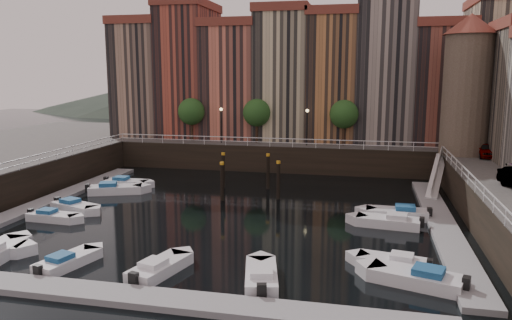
% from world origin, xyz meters
% --- Properties ---
extents(ground, '(200.00, 200.00, 0.00)m').
position_xyz_m(ground, '(0.00, 0.00, 0.00)').
color(ground, black).
rests_on(ground, ground).
extents(quay_far, '(80.00, 20.00, 3.00)m').
position_xyz_m(quay_far, '(0.00, 26.00, 1.50)').
color(quay_far, black).
rests_on(quay_far, ground).
extents(dock_left, '(2.00, 28.00, 0.35)m').
position_xyz_m(dock_left, '(-16.20, -1.00, 0.17)').
color(dock_left, gray).
rests_on(dock_left, ground).
extents(dock_right, '(2.00, 28.00, 0.35)m').
position_xyz_m(dock_right, '(16.20, -1.00, 0.17)').
color(dock_right, gray).
rests_on(dock_right, ground).
extents(dock_near, '(30.00, 2.00, 0.35)m').
position_xyz_m(dock_near, '(0.00, -17.00, 0.17)').
color(dock_near, gray).
rests_on(dock_near, ground).
extents(mountains, '(145.00, 100.00, 18.00)m').
position_xyz_m(mountains, '(1.72, 110.00, 7.92)').
color(mountains, '#2D382D').
rests_on(mountains, ground).
extents(far_terrace, '(48.70, 10.30, 17.50)m').
position_xyz_m(far_terrace, '(3.31, 23.50, 10.95)').
color(far_terrace, '#9C7A63').
rests_on(far_terrace, quay_far).
extents(corner_tower, '(5.20, 5.20, 13.80)m').
position_xyz_m(corner_tower, '(20.00, 14.50, 10.19)').
color(corner_tower, '#6B5B4C').
rests_on(corner_tower, quay_right).
extents(promenade_trees, '(21.20, 3.20, 5.20)m').
position_xyz_m(promenade_trees, '(-1.33, 18.20, 6.58)').
color(promenade_trees, black).
rests_on(promenade_trees, quay_far).
extents(street_lamps, '(10.36, 0.36, 4.18)m').
position_xyz_m(street_lamps, '(-1.00, 17.20, 5.90)').
color(street_lamps, black).
rests_on(street_lamps, quay_far).
extents(railings, '(36.08, 34.04, 0.52)m').
position_xyz_m(railings, '(0.00, 4.88, 3.79)').
color(railings, white).
rests_on(railings, ground).
extents(gangway, '(2.78, 8.32, 3.73)m').
position_xyz_m(gangway, '(17.10, 10.00, 1.92)').
color(gangway, white).
rests_on(gangway, ground).
extents(mooring_pilings, '(6.45, 5.72, 3.78)m').
position_xyz_m(mooring_pilings, '(-0.10, 5.83, 1.65)').
color(mooring_pilings, black).
rests_on(mooring_pilings, ground).
extents(boat_left_1, '(4.18, 1.70, 0.95)m').
position_xyz_m(boat_left_1, '(-12.66, -5.85, 0.32)').
color(boat_left_1, silver).
rests_on(boat_left_1, ground).
extents(boat_left_2, '(4.62, 2.95, 1.04)m').
position_xyz_m(boat_left_2, '(-12.59, -3.01, 0.35)').
color(boat_left_2, silver).
rests_on(boat_left_2, ground).
extents(boat_left_3, '(5.18, 3.49, 1.17)m').
position_xyz_m(boat_left_3, '(-12.36, 3.20, 0.39)').
color(boat_left_3, silver).
rests_on(boat_left_3, ground).
extents(boat_left_4, '(4.56, 1.73, 1.04)m').
position_xyz_m(boat_left_4, '(-12.71, 6.21, 0.35)').
color(boat_left_4, silver).
rests_on(boat_left_4, ground).
extents(boat_right_0, '(5.23, 3.22, 1.17)m').
position_xyz_m(boat_right_0, '(13.49, -12.08, 0.40)').
color(boat_right_0, silver).
rests_on(boat_right_0, ground).
extents(boat_right_1, '(4.31, 2.23, 0.97)m').
position_xyz_m(boat_right_1, '(12.36, -9.83, 0.33)').
color(boat_right_1, silver).
rests_on(boat_right_1, ground).
extents(boat_right_2, '(4.89, 2.28, 1.10)m').
position_xyz_m(boat_right_2, '(12.44, -1.79, 0.37)').
color(boat_right_2, silver).
rests_on(boat_right_2, ground).
extents(boat_right_3, '(4.94, 1.84, 1.13)m').
position_xyz_m(boat_right_3, '(13.18, 0.64, 0.38)').
color(boat_right_3, silver).
rests_on(boat_right_3, ground).
extents(boat_near_1, '(2.49, 4.36, 0.98)m').
position_xyz_m(boat_near_1, '(-6.19, -13.86, 0.33)').
color(boat_near_1, silver).
rests_on(boat_near_1, ground).
extents(boat_near_2, '(2.64, 4.66, 1.04)m').
position_xyz_m(boat_near_2, '(-0.54, -13.67, 0.35)').
color(boat_near_2, silver).
rests_on(boat_near_2, ground).
extents(boat_near_3, '(2.59, 4.76, 1.06)m').
position_xyz_m(boat_near_3, '(5.31, -13.59, 0.36)').
color(boat_near_3, silver).
rests_on(boat_near_3, ground).
extents(car_a, '(1.94, 4.26, 1.42)m').
position_xyz_m(car_a, '(21.97, 12.97, 3.71)').
color(car_a, gray).
rests_on(car_a, quay_right).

